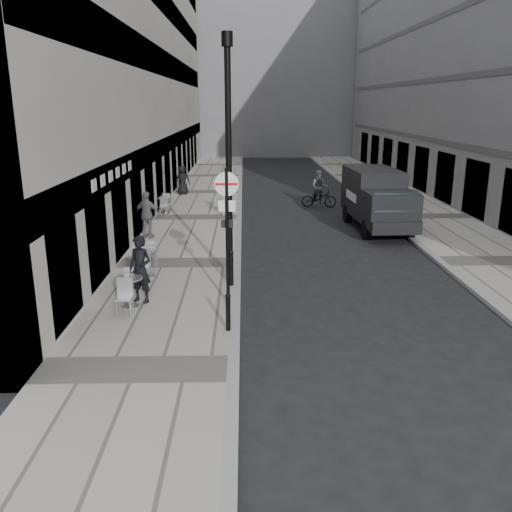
{
  "coord_description": "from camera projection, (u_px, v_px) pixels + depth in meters",
  "views": [
    {
      "loc": [
        0.24,
        -7.34,
        5.34
      ],
      "look_at": [
        0.55,
        6.58,
        1.4
      ],
      "focal_mm": 38.0,
      "sensor_mm": 36.0,
      "label": 1
    }
  ],
  "objects": [
    {
      "name": "building_right",
      "position": [
        494.0,
        15.0,
        29.65
      ],
      "size": [
        6.0,
        45.0,
        20.0
      ],
      "primitive_type": "cube",
      "color": "slate",
      "rests_on": "ground"
    },
    {
      "name": "bollard_near",
      "position": [
        228.0,
        313.0,
        12.79
      ],
      "size": [
        0.11,
        0.11,
        0.86
      ],
      "primitive_type": "cylinder",
      "color": "black",
      "rests_on": "sidewalk"
    },
    {
      "name": "cafe_table_near",
      "position": [
        129.0,
        290.0,
        14.25
      ],
      "size": [
        0.75,
        1.69,
        0.96
      ],
      "color": "silver",
      "rests_on": "sidewalk"
    },
    {
      "name": "pedestrian_a",
      "position": [
        147.0,
        215.0,
        21.48
      ],
      "size": [
        1.18,
        0.73,
        1.88
      ],
      "primitive_type": "imported",
      "rotation": [
        0.0,
        0.0,
        2.88
      ],
      "color": "slate",
      "rests_on": "sidewalk"
    },
    {
      "name": "pedestrian_c",
      "position": [
        183.0,
        180.0,
        31.92
      ],
      "size": [
        0.86,
        0.58,
        1.7
      ],
      "primitive_type": "imported",
      "rotation": [
        0.0,
        0.0,
        3.2
      ],
      "color": "black",
      "rests_on": "sidewalk"
    },
    {
      "name": "building_left",
      "position": [
        129.0,
        33.0,
        29.49
      ],
      "size": [
        4.0,
        45.0,
        18.0
      ],
      "primitive_type": "cube",
      "color": "beige",
      "rests_on": "ground"
    },
    {
      "name": "ground",
      "position": [
        230.0,
        456.0,
        8.5
      ],
      "size": [
        120.0,
        120.0,
        0.0
      ],
      "primitive_type": "plane",
      "color": "black",
      "rests_on": "ground"
    },
    {
      "name": "lamppost",
      "position": [
        229.0,
        147.0,
        15.83
      ],
      "size": [
        0.32,
        0.32,
        7.14
      ],
      "color": "black",
      "rests_on": "sidewalk"
    },
    {
      "name": "cafe_table_mid",
      "position": [
        146.0,
        260.0,
        16.78
      ],
      "size": [
        0.8,
        1.81,
        1.03
      ],
      "color": "silver",
      "rests_on": "sidewalk"
    },
    {
      "name": "walking_man",
      "position": [
        140.0,
        269.0,
        14.51
      ],
      "size": [
        0.79,
        0.68,
        1.84
      ],
      "primitive_type": "imported",
      "rotation": [
        0.0,
        0.0,
        -0.43
      ],
      "color": "black",
      "rests_on": "sidewalk"
    },
    {
      "name": "cyclist",
      "position": [
        319.0,
        193.0,
        28.57
      ],
      "size": [
        1.9,
        0.94,
        1.96
      ],
      "rotation": [
        0.0,
        0.0,
        -0.17
      ],
      "color": "black",
      "rests_on": "ground"
    },
    {
      "name": "sidewalk",
      "position": [
        197.0,
        218.0,
        25.76
      ],
      "size": [
        4.0,
        60.0,
        0.12
      ],
      "primitive_type": "cube",
      "color": "#ACA79B",
      "rests_on": "ground"
    },
    {
      "name": "building_far",
      "position": [
        254.0,
        50.0,
        59.41
      ],
      "size": [
        24.0,
        16.0,
        22.0
      ],
      "primitive_type": "cube",
      "color": "slate",
      "rests_on": "ground"
    },
    {
      "name": "bollard_far",
      "position": [
        231.0,
        269.0,
        15.97
      ],
      "size": [
        0.13,
        0.13,
        1.01
      ],
      "primitive_type": "cylinder",
      "color": "black",
      "rests_on": "sidewalk"
    },
    {
      "name": "panel_van",
      "position": [
        377.0,
        197.0,
        23.43
      ],
      "size": [
        2.22,
        5.5,
        2.55
      ],
      "rotation": [
        0.0,
        0.0,
        0.04
      ],
      "color": "black",
      "rests_on": "ground"
    },
    {
      "name": "far_sidewalk",
      "position": [
        426.0,
        217.0,
        26.0
      ],
      "size": [
        4.0,
        60.0,
        0.12
      ],
      "primitive_type": "cube",
      "color": "#ACA79B",
      "rests_on": "ground"
    },
    {
      "name": "pedestrian_b",
      "position": [
        226.0,
        199.0,
        25.81
      ],
      "size": [
        1.19,
        0.99,
        1.6
      ],
      "primitive_type": "imported",
      "rotation": [
        0.0,
        0.0,
        2.68
      ],
      "color": "#AFAAA2",
      "rests_on": "sidewalk"
    },
    {
      "name": "cafe_table_far",
      "position": [
        165.0,
        204.0,
        26.44
      ],
      "size": [
        0.71,
        1.61,
        0.92
      ],
      "color": "#AFAFB1",
      "rests_on": "sidewalk"
    },
    {
      "name": "sign_post",
      "position": [
        227.0,
        218.0,
        14.03
      ],
      "size": [
        0.63,
        0.1,
        3.65
      ],
      "rotation": [
        0.0,
        0.0,
        0.03
      ],
      "color": "black",
      "rests_on": "sidewalk"
    }
  ]
}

